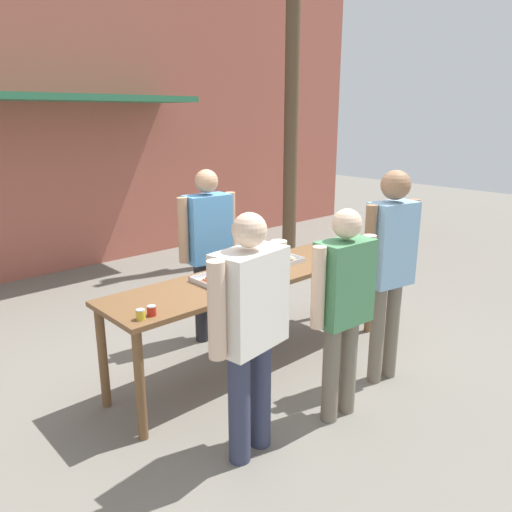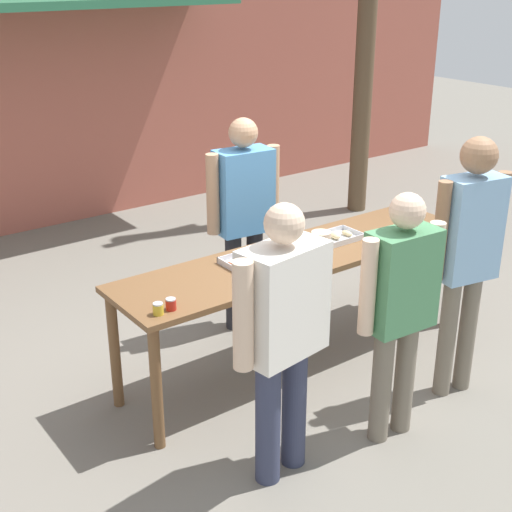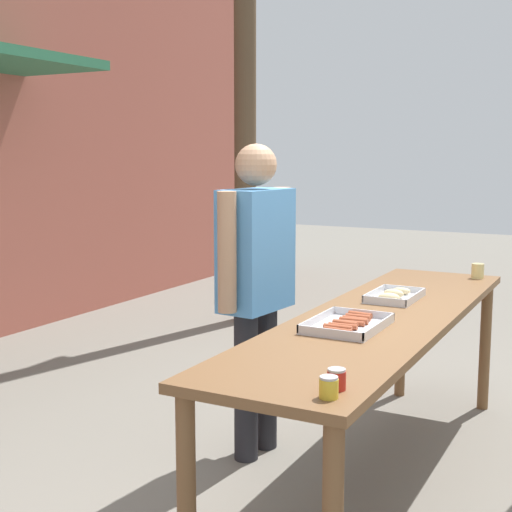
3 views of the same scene
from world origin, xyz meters
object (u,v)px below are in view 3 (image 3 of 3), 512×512
(condiment_jar_ketchup, at_px, (337,379))
(utility_pole, at_px, (245,35))
(person_server_behind_table, at_px, (256,273))
(condiment_jar_mustard, at_px, (329,387))
(food_tray_buns, at_px, (394,296))
(beer_cup, at_px, (478,271))
(food_tray_sausages, at_px, (348,325))

(condiment_jar_ketchup, bearing_deg, utility_pole, 32.32)
(condiment_jar_ketchup, distance_m, person_server_behind_table, 1.52)
(condiment_jar_ketchup, bearing_deg, condiment_jar_mustard, -174.69)
(condiment_jar_mustard, height_order, condiment_jar_ketchup, same)
(food_tray_buns, relative_size, condiment_jar_mustard, 5.27)
(beer_cup, bearing_deg, food_tray_buns, 163.33)
(condiment_jar_ketchup, bearing_deg, food_tray_buns, 9.93)
(condiment_jar_mustard, distance_m, utility_pole, 5.18)
(food_tray_sausages, distance_m, utility_pole, 4.35)
(condiment_jar_ketchup, distance_m, utility_pole, 5.10)
(beer_cup, relative_size, person_server_behind_table, 0.06)
(food_tray_buns, distance_m, utility_pole, 3.85)
(utility_pole, bearing_deg, condiment_jar_ketchup, -147.68)
(food_tray_buns, height_order, condiment_jar_ketchup, condiment_jar_ketchup)
(condiment_jar_mustard, distance_m, condiment_jar_ketchup, 0.09)
(condiment_jar_ketchup, height_order, person_server_behind_table, person_server_behind_table)
(food_tray_buns, relative_size, condiment_jar_ketchup, 5.27)
(food_tray_buns, height_order, utility_pole, utility_pole)
(food_tray_sausages, height_order, person_server_behind_table, person_server_behind_table)
(condiment_jar_mustard, xyz_separation_m, beer_cup, (2.53, 0.01, 0.01))
(person_server_behind_table, bearing_deg, beer_cup, -31.26)
(food_tray_sausages, xyz_separation_m, beer_cup, (1.61, -0.27, 0.03))
(beer_cup, xyz_separation_m, utility_pole, (1.58, 2.54, 1.86))
(condiment_jar_ketchup, bearing_deg, food_tray_sausages, 18.08)
(beer_cup, height_order, person_server_behind_table, person_server_behind_table)
(condiment_jar_ketchup, height_order, utility_pole, utility_pole)
(utility_pole, bearing_deg, beer_cup, -121.83)
(condiment_jar_ketchup, distance_m, beer_cup, 2.44)
(food_tray_sausages, bearing_deg, condiment_jar_ketchup, -161.92)
(food_tray_sausages, distance_m, person_server_behind_table, 0.78)
(food_tray_sausages, relative_size, beer_cup, 4.60)
(food_tray_sausages, height_order, food_tray_buns, food_tray_buns)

